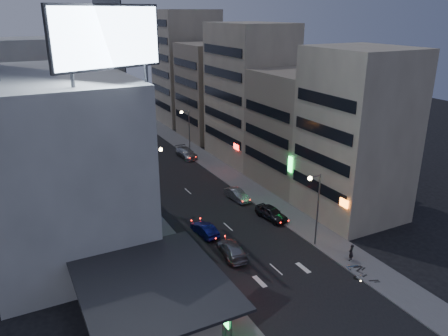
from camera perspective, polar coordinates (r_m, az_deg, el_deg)
ground at (r=41.17m, az=10.03°, el=-15.59°), size 180.00×180.00×0.00m
sidewalk_left at (r=62.32m, az=-12.98°, el=-2.96°), size 4.00×120.00×0.12m
sidewalk_right at (r=67.56m, az=0.20°, el=-0.62°), size 4.00×120.00×0.12m
food_court at (r=36.27m, az=-10.57°, el=-17.26°), size 11.00×13.00×3.88m
white_building at (r=48.59m, az=-20.96°, el=0.91°), size 14.00×24.00×18.00m
shophouse_near at (r=53.34m, az=16.84°, el=4.13°), size 10.00×11.00×20.00m
shophouse_mid at (r=62.57m, az=9.76°, el=5.04°), size 11.00×12.00×16.00m
shophouse_far at (r=72.21m, az=3.35°, el=9.69°), size 10.00×14.00×22.00m
far_left_a at (r=72.66m, az=-22.47°, el=7.50°), size 11.00×10.00×20.00m
far_left_b at (r=85.83m, az=-23.50°, el=7.34°), size 12.00×10.00×15.00m
far_right_a at (r=85.81m, az=-1.56°, el=9.98°), size 11.00×12.00×18.00m
far_right_b at (r=98.23m, az=-4.96°, el=12.93°), size 12.00×12.00×24.00m
billboard at (r=37.10m, az=-14.98°, el=16.11°), size 9.52×3.75×6.20m
street_lamp_right_near at (r=45.89m, az=11.85°, el=-4.11°), size 1.60×0.44×8.02m
street_lamp_left at (r=53.73m, az=-9.04°, el=-0.33°), size 1.60×0.44×8.02m
street_lamp_right_far at (r=73.80m, az=-4.86°, el=5.40°), size 1.60×0.44×8.02m
parked_car_right_near at (r=53.04m, az=6.20°, el=-5.84°), size 2.46×4.84×1.58m
parked_car_right_mid at (r=57.96m, az=1.70°, el=-3.51°), size 1.90×4.44×1.42m
parked_car_left at (r=61.66m, az=-10.60°, el=-2.45°), size 2.17×4.61×1.27m
parked_car_right_far at (r=74.90m, az=-4.95°, el=1.98°), size 2.42×5.61×1.61m
road_car_blue at (r=49.21m, az=-2.54°, el=-8.01°), size 1.89×4.34×1.39m
road_car_silver at (r=45.33m, az=1.02°, el=-10.56°), size 2.76×5.31×1.47m
person at (r=46.01m, az=16.26°, el=-10.55°), size 0.75×0.62×1.77m
scooter_black_a at (r=44.02m, az=19.58°, el=-13.04°), size 1.09×1.68×0.98m
scooter_silver_a at (r=44.52m, az=17.81°, el=-12.38°), size 0.84×1.74×1.02m
scooter_blue at (r=45.65m, az=17.07°, el=-11.37°), size 1.01×1.91×1.11m
scooter_black_b at (r=45.52m, az=17.55°, el=-11.58°), size 1.10×1.79×1.04m
scooter_silver_b at (r=45.76m, az=17.25°, el=-11.27°), size 1.13×2.02×1.17m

